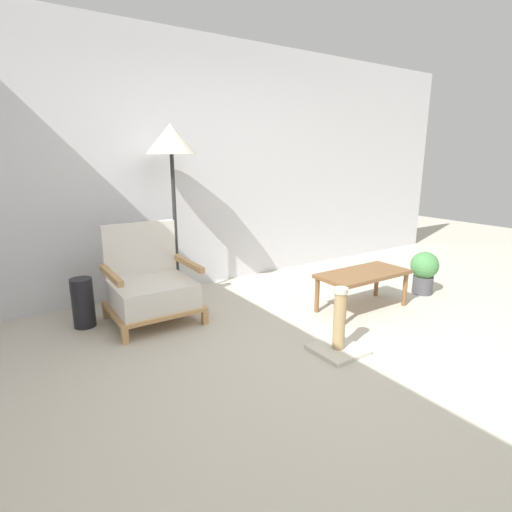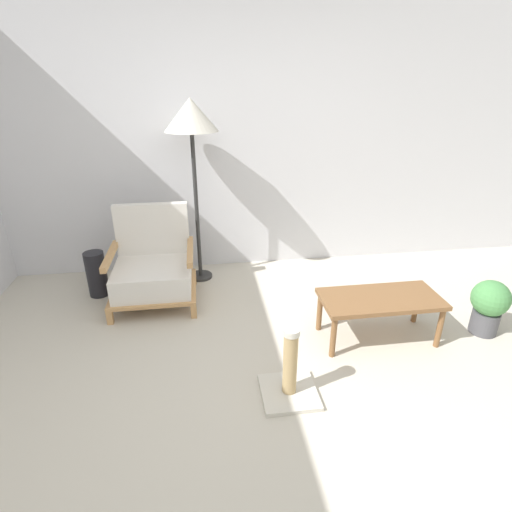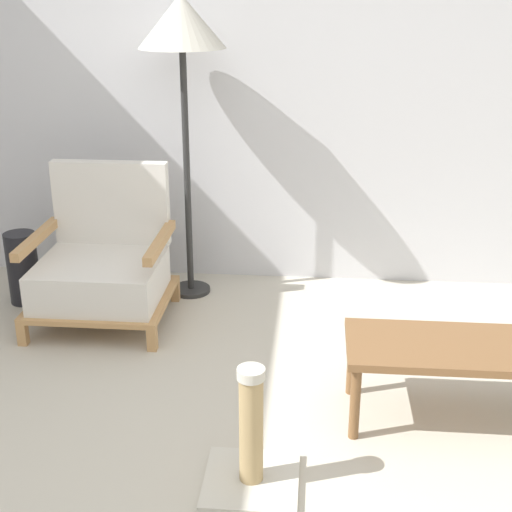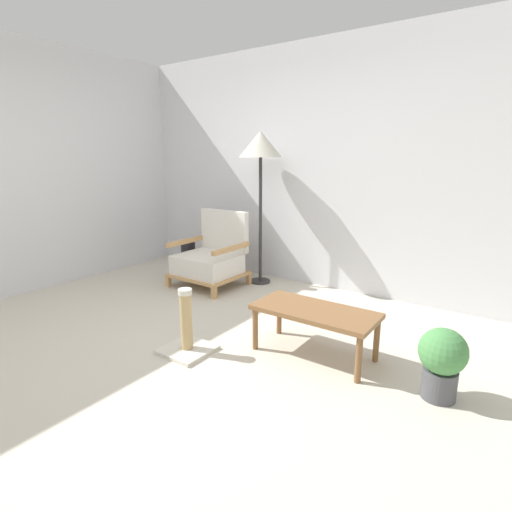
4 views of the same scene
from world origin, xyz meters
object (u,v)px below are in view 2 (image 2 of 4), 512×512
(armchair, at_px, (153,268))
(coffee_table, at_px, (380,302))
(floor_lamp, at_px, (191,121))
(vase, at_px, (97,274))
(scratching_post, at_px, (290,376))
(potted_plant, at_px, (489,304))

(armchair, bearing_deg, coffee_table, -25.74)
(floor_lamp, distance_m, vase, 1.67)
(armchair, bearing_deg, floor_lamp, 43.98)
(floor_lamp, xyz_separation_m, scratching_post, (0.55, -1.80, -1.41))
(vase, relative_size, scratching_post, 0.85)
(potted_plant, bearing_deg, vase, 161.37)
(armchair, distance_m, scratching_post, 1.70)
(armchair, relative_size, coffee_table, 0.93)
(armchair, height_order, potted_plant, armchair)
(potted_plant, relative_size, scratching_post, 0.90)
(coffee_table, bearing_deg, potted_plant, -3.24)
(potted_plant, bearing_deg, coffee_table, 176.76)
(vase, distance_m, scratching_post, 2.19)
(armchair, height_order, scratching_post, armchair)
(coffee_table, xyz_separation_m, potted_plant, (0.90, -0.05, -0.07))
(coffee_table, height_order, potted_plant, potted_plant)
(scratching_post, bearing_deg, armchair, 124.99)
(coffee_table, height_order, scratching_post, scratching_post)
(coffee_table, bearing_deg, scratching_post, -147.77)
(potted_plant, bearing_deg, scratching_post, -164.79)
(armchair, relative_size, scratching_post, 1.68)
(scratching_post, bearing_deg, coffee_table, 32.23)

